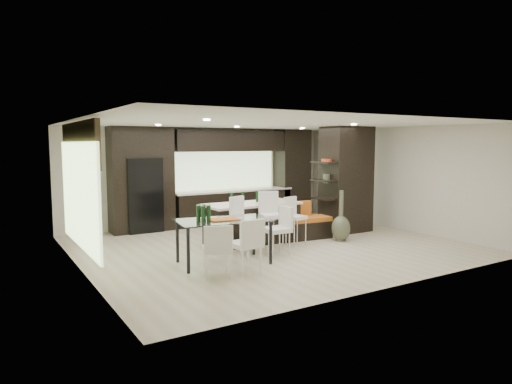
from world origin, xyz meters
TOP-DOWN VIEW (x-y plane):
  - ground at (0.00, 0.00)m, footprint 8.00×8.00m
  - back_wall at (0.00, 3.50)m, footprint 8.00×0.02m
  - left_wall at (-4.00, 0.00)m, footprint 0.02×7.00m
  - right_wall at (4.00, 0.00)m, footprint 0.02×7.00m
  - ceiling at (0.00, 0.00)m, footprint 8.00×7.00m
  - window_left at (-3.96, 0.20)m, footprint 0.04×3.20m
  - window_back at (0.60, 3.46)m, footprint 3.40×0.04m
  - stone_accent at (-3.93, 0.20)m, footprint 0.08×3.00m
  - ceiling_spots at (0.00, 0.25)m, footprint 4.00×3.00m
  - back_cabinetry at (0.50, 3.17)m, footprint 6.80×0.68m
  - refrigerator at (-1.90, 3.12)m, footprint 0.90×0.68m
  - partition_column at (2.60, 0.40)m, footprint 1.20×0.80m
  - kitchen_island at (-0.17, 0.49)m, footprint 2.20×0.96m
  - stool_left at (-0.84, -0.29)m, footprint 0.54×0.54m
  - stool_mid at (-0.17, -0.30)m, footprint 0.54×0.54m
  - stool_right at (0.51, -0.27)m, footprint 0.45×0.45m
  - bench at (1.07, 0.19)m, footprint 1.40×0.65m
  - floor_vase at (1.68, -0.45)m, footprint 0.45×0.45m
  - dining_table at (-1.58, -0.81)m, footprint 1.87×1.23m
  - chair_near at (-1.58, -1.63)m, footprint 0.52×0.52m
  - chair_far at (-2.13, -1.61)m, footprint 0.60×0.60m
  - chair_end at (-0.38, -0.81)m, footprint 0.53×0.53m

SIDE VIEW (x-z plane):
  - ground at x=0.00m, z-range 0.00..0.00m
  - bench at x=1.07m, z-range 0.00..0.52m
  - dining_table at x=-1.58m, z-range 0.00..0.84m
  - chair_far at x=-2.13m, z-range 0.00..0.86m
  - stool_right at x=0.51m, z-range 0.00..0.87m
  - chair_near at x=-1.58m, z-range 0.00..0.91m
  - kitchen_island at x=-0.17m, z-range 0.00..0.92m
  - chair_end at x=-0.38m, z-range 0.00..0.92m
  - stool_left at x=-0.84m, z-range 0.00..0.95m
  - stool_mid at x=-0.17m, z-range 0.00..1.00m
  - floor_vase at x=1.68m, z-range 0.00..1.19m
  - refrigerator at x=-1.90m, z-range 0.00..1.90m
  - back_wall at x=0.00m, z-range 0.00..2.70m
  - left_wall at x=-4.00m, z-range 0.00..2.70m
  - right_wall at x=4.00m, z-range 0.00..2.70m
  - window_left at x=-3.96m, z-range 0.40..2.30m
  - back_cabinetry at x=0.50m, z-range 0.00..2.70m
  - partition_column at x=2.60m, z-range 0.00..2.70m
  - window_back at x=0.60m, z-range 0.95..2.15m
  - stone_accent at x=-3.93m, z-range 1.85..2.65m
  - ceiling_spots at x=0.00m, z-range 2.67..2.69m
  - ceiling at x=0.00m, z-range 2.69..2.71m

